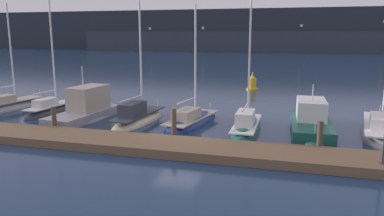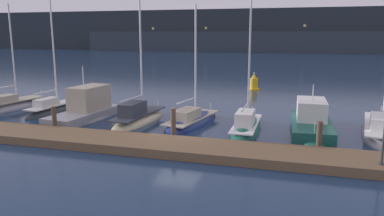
# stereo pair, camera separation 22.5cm
# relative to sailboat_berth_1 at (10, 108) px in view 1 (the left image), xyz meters

# --- Properties ---
(ground_plane) EXTENTS (400.00, 400.00, 0.00)m
(ground_plane) POSITION_rel_sailboat_berth_1_xyz_m (15.59, -4.52, -0.13)
(ground_plane) COLOR #192D4C
(dock) EXTENTS (38.62, 2.80, 0.45)m
(dock) POSITION_rel_sailboat_berth_1_xyz_m (15.59, -6.84, 0.10)
(dock) COLOR brown
(dock) RESTS_ON ground
(mooring_pile_1) EXTENTS (0.28, 0.28, 1.58)m
(mooring_pile_1) POSITION_rel_sailboat_berth_1_xyz_m (7.85, -5.19, 0.66)
(mooring_pile_1) COLOR #4C3D2D
(mooring_pile_1) RESTS_ON ground
(mooring_pile_2) EXTENTS (0.28, 0.28, 1.91)m
(mooring_pile_2) POSITION_rel_sailboat_berth_1_xyz_m (15.59, -5.19, 0.83)
(mooring_pile_2) COLOR #4C3D2D
(mooring_pile_2) RESTS_ON ground
(mooring_pile_3) EXTENTS (0.28, 0.28, 1.65)m
(mooring_pile_3) POSITION_rel_sailboat_berth_1_xyz_m (23.32, -5.19, 0.70)
(mooring_pile_3) COLOR #4C3D2D
(mooring_pile_3) RESTS_ON ground
(sailboat_berth_1) EXTENTS (2.87, 6.93, 8.83)m
(sailboat_berth_1) POSITION_rel_sailboat_berth_1_xyz_m (0.00, 0.00, 0.00)
(sailboat_berth_1) COLOR gray
(sailboat_berth_1) RESTS_ON ground
(sailboat_berth_2) EXTENTS (1.94, 5.99, 9.51)m
(sailboat_berth_2) POSITION_rel_sailboat_berth_1_xyz_m (4.11, -0.27, 0.02)
(sailboat_berth_2) COLOR #2D3338
(sailboat_berth_2) RESTS_ON ground
(motorboat_berth_3) EXTENTS (3.11, 7.11, 4.22)m
(motorboat_berth_3) POSITION_rel_sailboat_berth_1_xyz_m (7.74, -1.53, 0.33)
(motorboat_berth_3) COLOR gray
(motorboat_berth_3) RESTS_ON ground
(sailboat_berth_4) EXTENTS (2.29, 6.67, 9.45)m
(sailboat_berth_4) POSITION_rel_sailboat_berth_1_xyz_m (11.81, -1.55, 0.06)
(sailboat_berth_4) COLOR beige
(sailboat_berth_4) RESTS_ON ground
(sailboat_berth_5) EXTENTS (3.12, 6.86, 8.49)m
(sailboat_berth_5) POSITION_rel_sailboat_berth_1_xyz_m (15.44, -1.06, -0.02)
(sailboat_berth_5) COLOR navy
(sailboat_berth_5) RESTS_ON ground
(sailboat_berth_6) EXTENTS (1.72, 6.51, 9.64)m
(sailboat_berth_6) POSITION_rel_sailboat_berth_1_xyz_m (19.20, -1.84, 0.01)
(sailboat_berth_6) COLOR #195647
(sailboat_berth_6) RESTS_ON ground
(motorboat_berth_7) EXTENTS (2.75, 7.15, 3.43)m
(motorboat_berth_7) POSITION_rel_sailboat_berth_1_xyz_m (23.06, -0.56, 0.20)
(motorboat_berth_7) COLOR #195647
(motorboat_berth_7) RESTS_ON ground
(sailboat_berth_8) EXTENTS (3.59, 8.47, 12.07)m
(sailboat_berth_8) POSITION_rel_sailboat_berth_1_xyz_m (27.21, -0.09, 0.01)
(sailboat_berth_8) COLOR gray
(sailboat_berth_8) RESTS_ON ground
(channel_buoy) EXTENTS (1.23, 1.23, 1.88)m
(channel_buoy) POSITION_rel_sailboat_berth_1_xyz_m (17.54, 15.72, 0.56)
(channel_buoy) COLOR gold
(channel_buoy) RESTS_ON ground
(hillside_backdrop) EXTENTS (240.00, 23.00, 13.94)m
(hillside_backdrop) POSITION_rel_sailboat_berth_1_xyz_m (16.59, 107.82, 6.29)
(hillside_backdrop) COLOR #232B33
(hillside_backdrop) RESTS_ON ground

